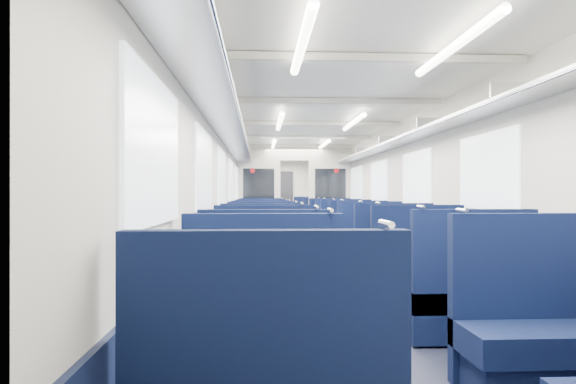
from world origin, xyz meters
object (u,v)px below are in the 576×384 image
Objects in this scene: seat_7 at (421,276)px; seat_21 at (321,224)px; seat_14 at (261,238)px; seat_8 at (261,263)px; seat_12 at (261,244)px; bulkhead at (295,192)px; seat_3 at (540,337)px; seat_27 at (309,218)px; seat_15 at (347,238)px; seat_4 at (262,301)px; seat_10 at (261,252)px; seat_2 at (263,338)px; seat_9 at (391,260)px; seat_25 at (312,220)px; seat_11 at (371,250)px; seat_18 at (261,229)px; seat_17 at (337,233)px; seat_26 at (260,218)px; seat_5 at (467,299)px; seat_22 at (260,222)px; seat_19 at (330,229)px; seat_16 at (261,233)px; seat_6 at (262,278)px; seat_24 at (260,220)px; end_door at (283,199)px; seat_23 at (316,222)px; seat_20 at (260,224)px.

seat_21 is (0.00, 8.90, 0.00)m from seat_7.
seat_14 is 1.00× the size of seat_21.
seat_8 is 2.35m from seat_12.
seat_7 is (0.83, -7.32, -0.89)m from bulkhead.
seat_27 is at bearing 90.00° from seat_3.
seat_4 is at bearing -106.06° from seat_15.
bulkhead is 2.52× the size of seat_10.
seat_2 and seat_9 have the same top height.
seat_25 is (0.00, 6.66, 0.00)m from seat_15.
seat_18 is at bearing 109.81° from seat_11.
seat_26 is (-1.66, 6.49, 0.00)m from seat_17.
seat_14 is 4.54m from seat_21.
seat_22 is at bearing 98.39° from seat_5.
seat_19 is at bearing -25.74° from bulkhead.
seat_17 is at bearing 1.12° from seat_16.
seat_11 is (0.00, 3.60, 0.00)m from seat_5.
seat_14 and seat_17 have the same top height.
seat_14 is 1.00× the size of seat_18.
seat_25 is (0.00, 12.46, 0.00)m from seat_5.
seat_4 is 1.66m from seat_5.
seat_6 is 2.94m from seat_11.
seat_24 is at bearing 124.06° from seat_21.
seat_3 and seat_14 have the same top height.
seat_25 is at bearing -90.00° from seat_27.
seat_18 is at bearing 90.00° from seat_8.
bulkhead reaches higher than seat_4.
seat_17 is at bearing 34.99° from seat_14.
end_door is 6.49m from bulkhead.
bulkhead is at bearing 154.26° from seat_19.
seat_19 is (1.66, 4.64, 0.00)m from seat_10.
seat_10 and seat_12 have the same top height.
seat_8 and seat_19 have the same top height.
seat_11 is at bearing 90.00° from seat_3.
seat_7 and seat_11 have the same top height.
end_door reaches higher than seat_2.
seat_3 and seat_15 have the same top height.
seat_9 is at bearing -79.35° from seat_22.
end_door is 2.75m from seat_25.
seat_15 is at bearing -90.00° from seat_25.
seat_21 is (0.00, 11.19, 0.00)m from seat_3.
seat_8 is at bearing -105.97° from seat_19.
seat_5 is 3.84m from seat_10.
seat_23 and seat_25 have the same top height.
bulkhead is 1.92m from seat_17.
seat_14 is (0.00, 6.90, 0.00)m from seat_2.
seat_2 is 1.00× the size of seat_25.
seat_18 is at bearing 90.00° from seat_14.
seat_11 is at bearing -85.84° from end_door.
seat_5 and seat_20 have the same top height.
seat_8 and seat_11 have the same top height.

